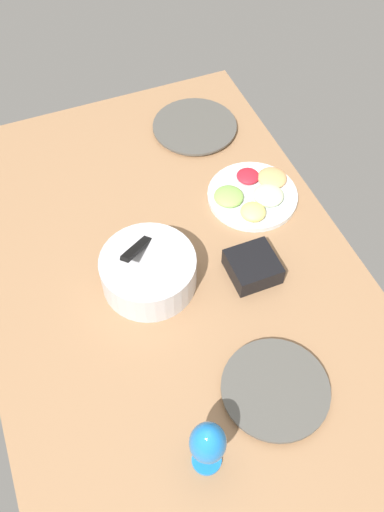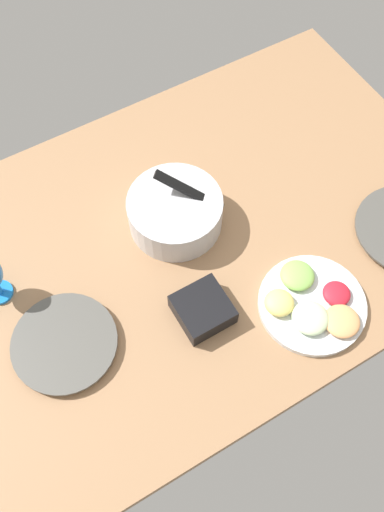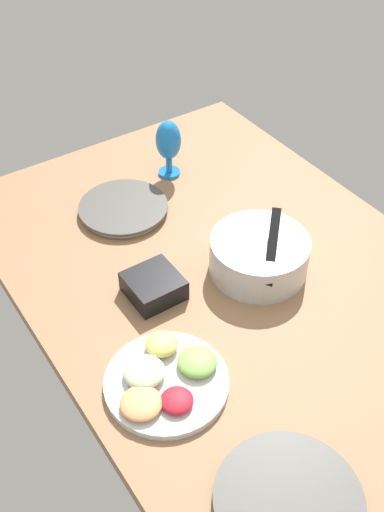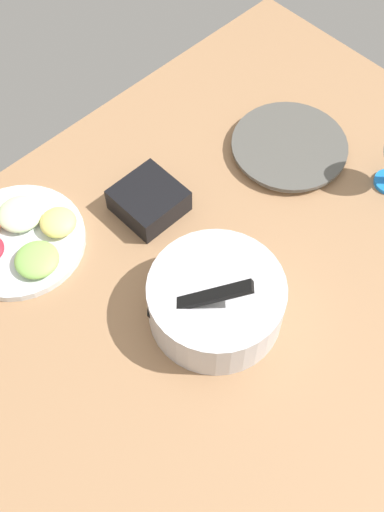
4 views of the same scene
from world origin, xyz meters
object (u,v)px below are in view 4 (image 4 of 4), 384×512
(dinner_plate_left, at_px, (289,147))
(fruit_platter, at_px, (19,236))
(square_bowl_black, at_px, (149,199))
(mixing_bowl, at_px, (216,300))

(dinner_plate_left, height_order, fruit_platter, fruit_platter)
(square_bowl_black, bearing_deg, dinner_plate_left, 163.57)
(dinner_plate_left, height_order, square_bowl_black, square_bowl_black)
(dinner_plate_left, relative_size, square_bowl_black, 2.03)
(fruit_platter, relative_size, square_bowl_black, 2.14)
(dinner_plate_left, distance_m, square_bowl_black, 0.35)
(dinner_plate_left, bearing_deg, mixing_bowl, 23.06)
(dinner_plate_left, xyz_separation_m, fruit_platter, (0.59, -0.22, 0.01))
(mixing_bowl, relative_size, fruit_platter, 0.93)
(mixing_bowl, height_order, fruit_platter, mixing_bowl)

